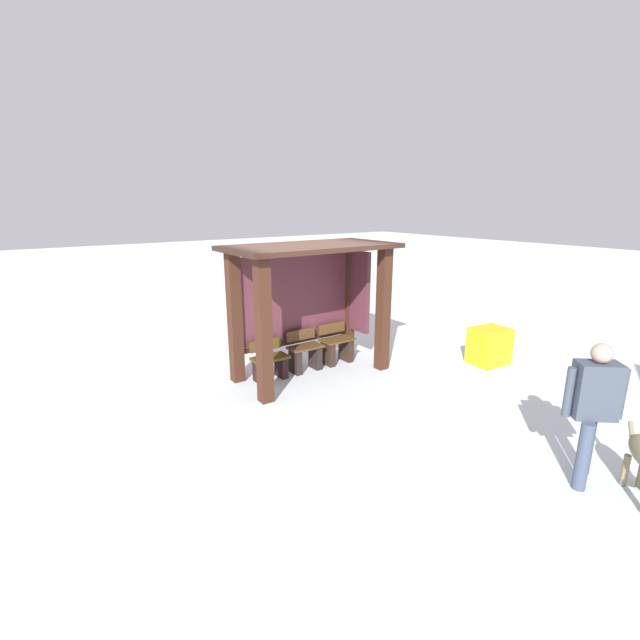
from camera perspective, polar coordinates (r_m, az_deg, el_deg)
ground_plane at (r=8.21m, az=-1.03°, el=-7.01°), size 60.00×60.00×0.00m
bus_shelter at (r=7.92m, az=-1.23°, el=4.30°), size 2.98×1.52×2.38m
bench_left_inside at (r=7.92m, az=-6.51°, el=-5.66°), size 0.65×0.35×0.71m
bench_center_inside at (r=8.28m, az=-1.97°, el=-4.46°), size 0.65×0.35×0.77m
bench_right_inside at (r=8.69m, az=2.16°, el=-3.56°), size 0.65×0.40×0.77m
person_walking at (r=5.71m, az=31.89°, el=-9.10°), size 0.56×0.49×1.64m
grit_bin at (r=9.23m, az=21.08°, el=-3.16°), size 0.76×0.64×0.72m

